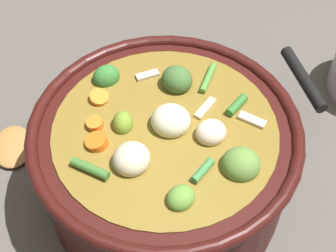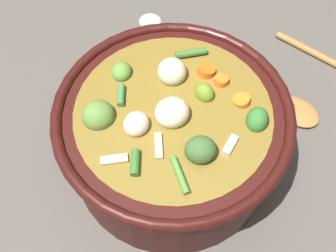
% 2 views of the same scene
% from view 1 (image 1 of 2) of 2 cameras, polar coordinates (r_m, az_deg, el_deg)
% --- Properties ---
extents(ground_plane, '(1.10, 1.10, 0.00)m').
position_cam_1_polar(ground_plane, '(0.70, -0.28, -7.21)').
color(ground_plane, '#514C47').
extents(cooking_pot, '(0.33, 0.33, 0.16)m').
position_cam_1_polar(cooking_pot, '(0.64, -0.30, -3.73)').
color(cooking_pot, '#38110F').
rests_on(cooking_pot, ground_plane).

